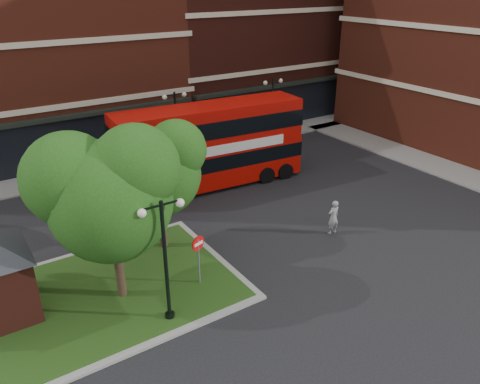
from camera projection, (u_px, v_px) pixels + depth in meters
ground at (287, 276)px, 20.31m from camera, size 120.00×120.00×0.00m
pavement_far at (140, 160)px, 32.79m from camera, size 44.00×3.00×0.12m
pavement_side at (469, 177)px, 30.03m from camera, size 3.00×28.00×0.12m
terrace_far_right at (246, 22)px, 42.10m from camera, size 18.00×12.00×16.00m
traffic_island at (82, 302)px, 18.57m from camera, size 12.60×7.60×0.15m
tree_island_west at (106, 190)px, 16.95m from camera, size 5.40×4.71×7.21m
tree_island_east at (156, 166)px, 20.57m from camera, size 4.46×3.90×6.29m
lamp_island at (165, 256)px, 16.53m from camera, size 1.72×0.36×5.00m
lamp_far_left at (176, 125)px, 31.10m from camera, size 1.72×0.36×5.00m
lamp_far_right at (272, 108)px, 35.09m from camera, size 1.72×0.36×5.00m
bus at (210, 141)px, 27.86m from camera, size 11.73×3.59×4.41m
woman at (333, 217)px, 23.29m from camera, size 0.67×0.45×1.81m
car_silver at (131, 156)px, 31.72m from camera, size 4.27×1.84×1.44m
car_white at (256, 137)px, 35.23m from camera, size 4.79×1.71×1.57m
no_entry_sign at (198, 251)px, 19.00m from camera, size 0.63×0.25×2.36m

